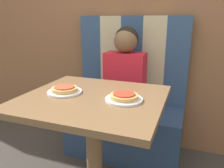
{
  "coord_description": "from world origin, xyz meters",
  "views": [
    {
      "loc": [
        0.52,
        -1.08,
        1.19
      ],
      "look_at": [
        0.0,
        0.32,
        0.76
      ],
      "focal_mm": 35.0,
      "sensor_mm": 36.0,
      "label": 1
    }
  ],
  "objects_px": {
    "plate_right": "(124,99)",
    "pizza_right": "(124,96)",
    "person": "(125,68)",
    "plate_left": "(64,92)",
    "pizza_left": "(64,89)"
  },
  "relations": [
    {
      "from": "person",
      "to": "plate_right",
      "type": "bearing_deg",
      "value": -73.87
    },
    {
      "from": "plate_left",
      "to": "person",
      "type": "bearing_deg",
      "value": 73.87
    },
    {
      "from": "plate_right",
      "to": "pizza_right",
      "type": "xyz_separation_m",
      "value": [
        0.0,
        0.0,
        0.02
      ]
    },
    {
      "from": "plate_left",
      "to": "pizza_right",
      "type": "xyz_separation_m",
      "value": [
        0.38,
        0.0,
        0.02
      ]
    },
    {
      "from": "person",
      "to": "plate_right",
      "type": "relative_size",
      "value": 3.37
    },
    {
      "from": "person",
      "to": "plate_right",
      "type": "xyz_separation_m",
      "value": [
        0.19,
        -0.65,
        -0.03
      ]
    },
    {
      "from": "plate_right",
      "to": "pizza_left",
      "type": "bearing_deg",
      "value": 180.0
    },
    {
      "from": "pizza_right",
      "to": "person",
      "type": "bearing_deg",
      "value": 106.13
    },
    {
      "from": "plate_right",
      "to": "person",
      "type": "bearing_deg",
      "value": 106.13
    },
    {
      "from": "plate_right",
      "to": "pizza_right",
      "type": "distance_m",
      "value": 0.02
    },
    {
      "from": "plate_left",
      "to": "pizza_right",
      "type": "height_order",
      "value": "pizza_right"
    },
    {
      "from": "plate_left",
      "to": "plate_right",
      "type": "distance_m",
      "value": 0.38
    },
    {
      "from": "person",
      "to": "pizza_left",
      "type": "relative_size",
      "value": 4.5
    },
    {
      "from": "person",
      "to": "pizza_right",
      "type": "relative_size",
      "value": 4.5
    },
    {
      "from": "person",
      "to": "pizza_right",
      "type": "bearing_deg",
      "value": -73.87
    }
  ]
}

